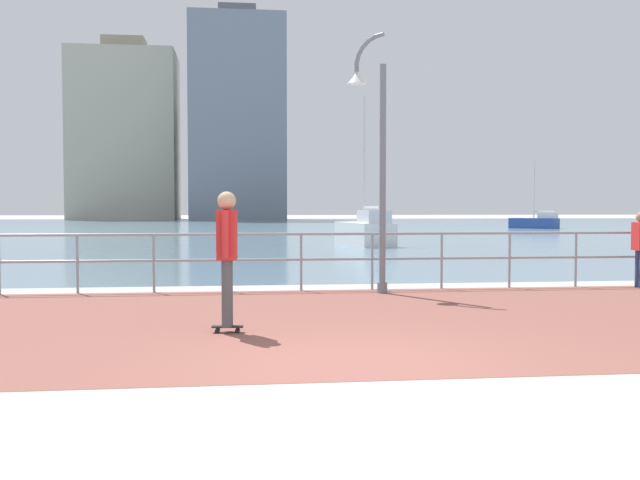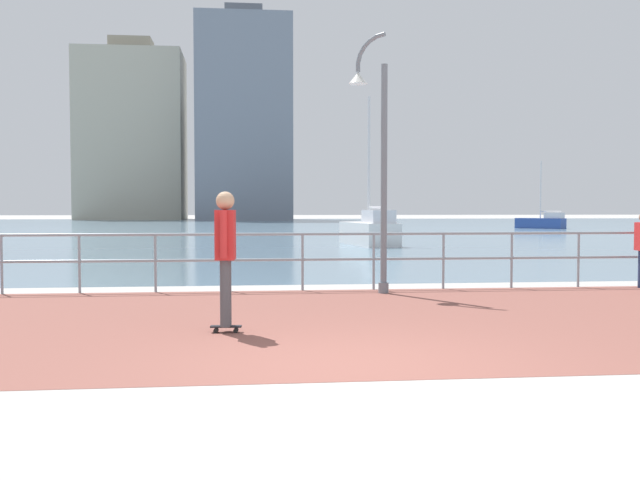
{
  "view_description": "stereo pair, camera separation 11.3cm",
  "coord_description": "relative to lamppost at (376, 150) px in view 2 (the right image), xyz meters",
  "views": [
    {
      "loc": [
        -1.22,
        -7.0,
        1.6
      ],
      "look_at": [
        0.06,
        3.95,
        1.1
      ],
      "focal_mm": 39.64,
      "sensor_mm": 36.0,
      "label": 1
    },
    {
      "loc": [
        -1.11,
        -7.02,
        1.6
      ],
      "look_at": [
        0.06,
        3.95,
        1.1
      ],
      "focal_mm": 39.64,
      "sensor_mm": 36.0,
      "label": 2
    }
  ],
  "objects": [
    {
      "name": "ground",
      "position": [
        -1.34,
        33.92,
        -2.69
      ],
      "size": [
        220.0,
        220.0,
        0.0
      ],
      "primitive_type": "plane",
      "color": "#ADAAA5"
    },
    {
      "name": "brick_paving",
      "position": [
        -1.34,
        -3.12,
        -2.68
      ],
      "size": [
        28.0,
        7.24,
        0.01
      ],
      "primitive_type": "cube",
      "color": "brown",
      "rests_on": "ground"
    },
    {
      "name": "harbor_water",
      "position": [
        -1.34,
        45.5,
        -2.68
      ],
      "size": [
        180.0,
        88.0,
        0.0
      ],
      "primitive_type": "cube",
      "color": "slate",
      "rests_on": "ground"
    },
    {
      "name": "waterfront_railing",
      "position": [
        -1.34,
        0.5,
        -1.91
      ],
      "size": [
        25.25,
        0.06,
        1.12
      ],
      "color": "#8C99A3",
      "rests_on": "ground"
    },
    {
      "name": "lamppost",
      "position": [
        0.0,
        0.0,
        0.0
      ],
      "size": [
        0.72,
        0.59,
        4.86
      ],
      "color": "slate",
      "rests_on": "ground"
    },
    {
      "name": "skateboarder",
      "position": [
        -2.69,
        -4.02,
        -1.59
      ],
      "size": [
        0.41,
        0.56,
        1.81
      ],
      "color": "black",
      "rests_on": "ground"
    },
    {
      "name": "sailboat_teal",
      "position": [
        2.89,
        16.78,
        -2.08
      ],
      "size": [
        1.98,
        4.68,
        6.37
      ],
      "color": "white",
      "rests_on": "ground"
    },
    {
      "name": "sailboat_navy",
      "position": [
        20.53,
        39.6,
        -2.19
      ],
      "size": [
        3.37,
        3.5,
        5.22
      ],
      "color": "#284799",
      "rests_on": "ground"
    },
    {
      "name": "tower_concrete",
      "position": [
        -17.79,
        86.68,
        8.82
      ],
      "size": [
        14.0,
        10.91,
        24.67
      ],
      "color": "#B2AD99",
      "rests_on": "ground"
    },
    {
      "name": "tower_glass",
      "position": [
        -2.48,
        81.25,
        10.31
      ],
      "size": [
        12.02,
        14.75,
        27.64
      ],
      "color": "slate",
      "rests_on": "ground"
    }
  ]
}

